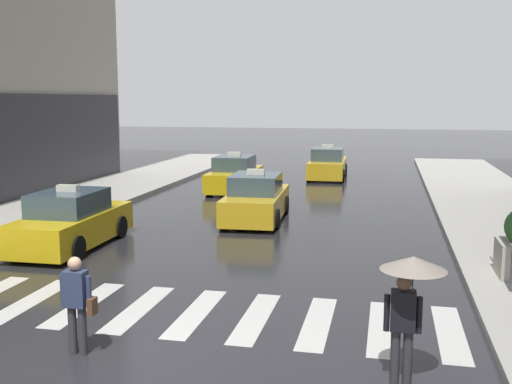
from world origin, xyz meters
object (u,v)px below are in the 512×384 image
at_px(taxi_lead, 71,222).
at_px(taxi_fourth, 328,165).
at_px(taxi_third, 235,175).
at_px(pedestrian_with_umbrella, 410,285).
at_px(taxi_second, 256,200).
at_px(pedestrian_with_handbag, 77,300).

distance_m(taxi_lead, taxi_fourth, 17.67).
height_order(taxi_third, pedestrian_with_umbrella, pedestrian_with_umbrella).
xyz_separation_m(taxi_third, taxi_fourth, (3.70, 5.46, 0.00)).
bearing_deg(taxi_fourth, pedestrian_with_umbrella, -81.53).
distance_m(taxi_lead, taxi_second, 6.51).
bearing_deg(taxi_second, pedestrian_with_umbrella, -67.37).
relative_size(taxi_fourth, pedestrian_with_umbrella, 2.36).
bearing_deg(taxi_fourth, taxi_lead, -108.53).
height_order(taxi_fourth, pedestrian_with_umbrella, pedestrian_with_umbrella).
bearing_deg(pedestrian_with_umbrella, taxi_second, 112.63).
bearing_deg(taxi_fourth, pedestrian_with_handbag, -94.34).
xyz_separation_m(taxi_second, taxi_third, (-2.40, 6.42, 0.00)).
relative_size(taxi_third, pedestrian_with_handbag, 2.77).
distance_m(taxi_fourth, pedestrian_with_umbrella, 23.60).
xyz_separation_m(taxi_lead, taxi_fourth, (5.61, 16.75, 0.00)).
height_order(taxi_lead, pedestrian_with_handbag, taxi_lead).
distance_m(taxi_third, pedestrian_with_handbag, 18.04).
xyz_separation_m(taxi_lead, taxi_second, (4.32, 4.87, 0.00)).
bearing_deg(taxi_third, taxi_fourth, 55.90).
distance_m(taxi_second, pedestrian_with_umbrella, 12.42).
bearing_deg(taxi_fourth, taxi_third, -124.10).
height_order(taxi_lead, taxi_second, same).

